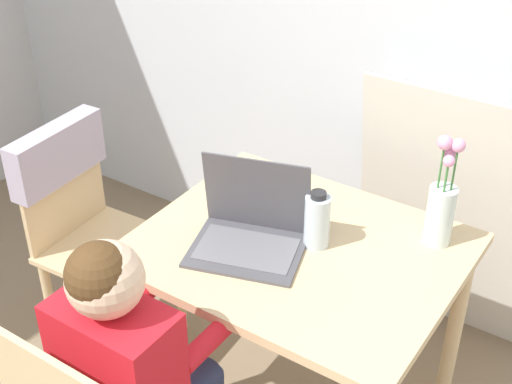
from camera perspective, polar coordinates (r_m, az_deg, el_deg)
The scene contains 8 objects.
wall_back at distance 2.51m, azimuth 16.25°, elevation 14.52°, with size 6.40×0.05×2.50m.
dining_table at distance 2.17m, azimuth 3.35°, elevation -6.46°, with size 0.93×0.76×0.71m.
chair_spare at distance 2.60m, azimuth -13.95°, elevation -0.91°, with size 0.45×0.42×0.87m.
person_seated at distance 1.87m, azimuth -9.93°, elevation -12.95°, with size 0.32×0.42×1.04m.
laptop at distance 2.09m, azimuth -0.41°, elevation -2.78°, with size 0.38×0.34×0.26m.
flower_vase at distance 2.12m, azimuth 14.63°, elevation -0.99°, with size 0.08×0.08×0.35m.
water_bottle at distance 2.07m, azimuth 4.91°, elevation -2.28°, with size 0.08×0.08×0.18m.
cardboard_panel at distance 2.67m, azimuth 15.95°, elevation -2.19°, with size 0.78×0.16×1.01m.
Camera 1 is at (0.71, -0.08, 1.96)m, focal length 50.00 mm.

